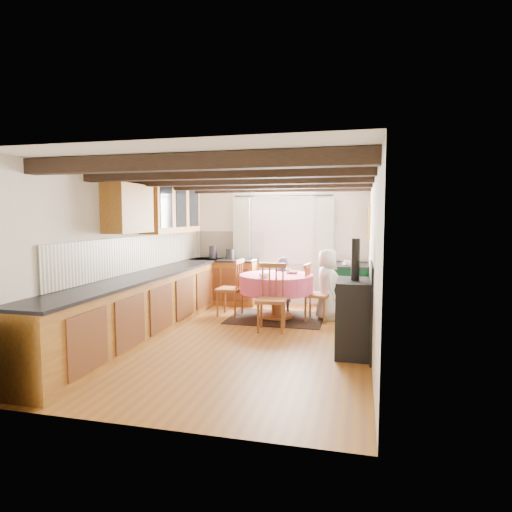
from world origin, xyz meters
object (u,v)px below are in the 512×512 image
(chair_left, at_px, (230,287))
(aga_range, at_px, (350,288))
(dining_table, at_px, (276,296))
(child_far, at_px, (283,284))
(child_right, at_px, (327,284))
(chair_near, at_px, (271,298))
(chair_right, at_px, (317,293))
(cup, at_px, (288,271))
(cast_iron_stove, at_px, (355,297))

(chair_left, height_order, aga_range, chair_left)
(dining_table, relative_size, aga_range, 1.27)
(chair_left, bearing_deg, child_far, 126.89)
(aga_range, height_order, child_right, child_right)
(child_right, bearing_deg, chair_near, 125.59)
(chair_right, bearing_deg, cup, 77.93)
(chair_near, bearing_deg, dining_table, 90.92)
(chair_left, bearing_deg, child_right, 97.20)
(chair_left, relative_size, cast_iron_stove, 0.68)
(dining_table, height_order, chair_near, chair_near)
(chair_near, height_order, chair_left, chair_near)
(cast_iron_stove, relative_size, child_far, 1.46)
(aga_range, bearing_deg, dining_table, -147.45)
(chair_left, height_order, child_far, child_far)
(chair_left, bearing_deg, chair_right, 92.60)
(cast_iron_stove, distance_m, child_far, 2.67)
(dining_table, bearing_deg, aga_range, 32.55)
(cast_iron_stove, bearing_deg, dining_table, 128.56)
(chair_left, distance_m, chair_right, 1.58)
(chair_left, xyz_separation_m, child_right, (1.73, 0.09, 0.10))
(chair_right, bearing_deg, cast_iron_stove, -151.99)
(dining_table, distance_m, child_far, 0.60)
(dining_table, height_order, chair_left, chair_left)
(dining_table, distance_m, cup, 0.50)
(cast_iron_stove, height_order, child_right, cast_iron_stove)
(dining_table, relative_size, chair_near, 1.22)
(dining_table, height_order, child_far, child_far)
(chair_near, relative_size, aga_range, 1.05)
(chair_right, xyz_separation_m, child_right, (0.16, 0.13, 0.12))
(child_right, bearing_deg, chair_right, 115.16)
(cast_iron_stove, height_order, cup, cast_iron_stove)
(chair_near, relative_size, chair_left, 1.02)
(aga_range, xyz_separation_m, child_right, (-0.38, -0.68, 0.15))
(cup, bearing_deg, chair_near, -95.27)
(chair_near, distance_m, chair_left, 1.29)
(chair_near, bearing_deg, chair_left, 132.15)
(dining_table, distance_m, chair_left, 0.87)
(chair_near, bearing_deg, chair_right, 47.94)
(aga_range, bearing_deg, chair_near, -125.19)
(chair_left, bearing_deg, dining_table, 92.44)
(aga_range, bearing_deg, cast_iron_stove, -87.49)
(chair_right, bearing_deg, chair_left, 95.33)
(chair_right, xyz_separation_m, cup, (-0.53, 0.19, 0.33))
(chair_right, bearing_deg, child_right, -42.47)
(chair_near, bearing_deg, child_far, 88.17)
(chair_near, xyz_separation_m, aga_range, (1.16, 1.65, -0.06))
(child_far, bearing_deg, cast_iron_stove, 113.82)
(dining_table, height_order, cast_iron_stove, cast_iron_stove)
(child_far, xyz_separation_m, child_right, (0.86, -0.47, 0.10))
(aga_range, xyz_separation_m, child_far, (-1.24, -0.22, 0.05))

